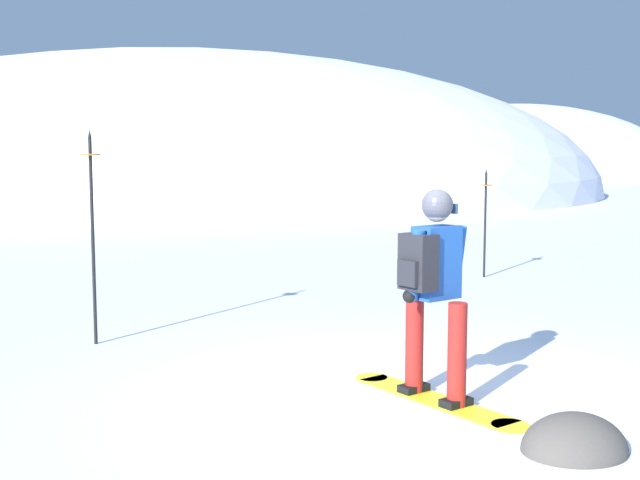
{
  "coord_description": "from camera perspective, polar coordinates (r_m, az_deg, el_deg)",
  "views": [
    {
      "loc": [
        -2.69,
        -5.75,
        2.0
      ],
      "look_at": [
        0.03,
        3.0,
        1.0
      ],
      "focal_mm": 45.1,
      "sensor_mm": 36.0,
      "label": 1
    }
  ],
  "objects": [
    {
      "name": "piste_marker_near",
      "position": [
        13.1,
        11.65,
        1.72
      ],
      "size": [
        0.2,
        0.2,
        1.74
      ],
      "color": "black",
      "rests_on": "ground"
    },
    {
      "name": "snowboarder_main",
      "position": [
        6.45,
        8.04,
        -3.5
      ],
      "size": [
        0.8,
        1.75,
        1.71
      ],
      "color": "yellow",
      "rests_on": "ground"
    },
    {
      "name": "piste_marker_far",
      "position": [
        8.63,
        -15.85,
        1.12
      ],
      "size": [
        0.2,
        0.2,
        2.24
      ],
      "color": "black",
      "rests_on": "ground"
    },
    {
      "name": "ground_plane",
      "position": [
        6.66,
        7.6,
        -11.32
      ],
      "size": [
        300.0,
        300.0,
        0.0
      ],
      "primitive_type": "plane",
      "color": "white"
    },
    {
      "name": "rock_mid",
      "position": [
        5.85,
        17.59,
        -14.09
      ],
      "size": [
        0.74,
        0.63,
        0.52
      ],
      "color": "#4C4742",
      "rests_on": "ground"
    },
    {
      "name": "ridge_peak_far",
      "position": [
        64.11,
        13.57,
        4.29
      ],
      "size": [
        25.49,
        22.95,
        11.34
      ],
      "color": "silver",
      "rests_on": "ground"
    },
    {
      "name": "ridge_peak_main",
      "position": [
        40.25,
        -9.1,
        3.32
      ],
      "size": [
        39.99,
        35.99,
        13.39
      ],
      "color": "silver",
      "rests_on": "ground"
    }
  ]
}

